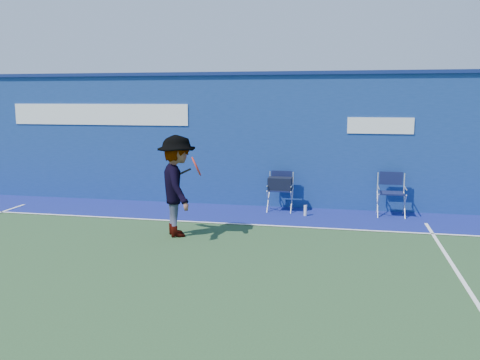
% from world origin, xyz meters
% --- Properties ---
extents(ground, '(80.00, 80.00, 0.00)m').
position_xyz_m(ground, '(0.00, 0.00, 0.00)').
color(ground, '#274525').
rests_on(ground, ground).
extents(stadium_wall, '(24.00, 0.50, 3.08)m').
position_xyz_m(stadium_wall, '(-0.00, 5.20, 1.55)').
color(stadium_wall, navy).
rests_on(stadium_wall, ground).
extents(out_of_bounds_strip, '(24.00, 1.80, 0.01)m').
position_xyz_m(out_of_bounds_strip, '(0.00, 4.10, 0.00)').
color(out_of_bounds_strip, navy).
rests_on(out_of_bounds_strip, ground).
extents(court_lines, '(24.00, 12.00, 0.01)m').
position_xyz_m(court_lines, '(0.00, 0.60, 0.01)').
color(court_lines, white).
rests_on(court_lines, out_of_bounds_strip).
extents(directors_chair_left, '(0.52, 0.47, 0.88)m').
position_xyz_m(directors_chair_left, '(1.49, 4.59, 0.37)').
color(directors_chair_left, silver).
rests_on(directors_chair_left, ground).
extents(directors_chair_right, '(0.55, 0.49, 0.92)m').
position_xyz_m(directors_chair_right, '(3.86, 4.58, 0.29)').
color(directors_chair_right, silver).
rests_on(directors_chair_right, ground).
extents(water_bottle, '(0.07, 0.07, 0.23)m').
position_xyz_m(water_bottle, '(2.08, 4.22, 0.12)').
color(water_bottle, silver).
rests_on(water_bottle, ground).
extents(tennis_player, '(1.18, 1.37, 1.84)m').
position_xyz_m(tennis_player, '(-0.09, 2.20, 0.92)').
color(tennis_player, '#EA4738').
rests_on(tennis_player, ground).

